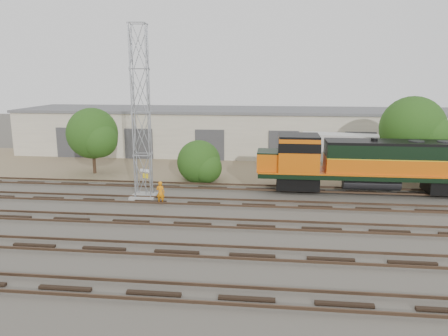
# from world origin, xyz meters

# --- Properties ---
(ground) EXTENTS (140.00, 140.00, 0.00)m
(ground) POSITION_xyz_m (0.00, 0.00, 0.00)
(ground) COLOR #47423A
(ground) RESTS_ON ground
(dirt_strip) EXTENTS (80.00, 16.00, 0.02)m
(dirt_strip) POSITION_xyz_m (0.00, 15.00, 0.01)
(dirt_strip) COLOR #726047
(dirt_strip) RESTS_ON ground
(tracks) EXTENTS (80.00, 20.40, 0.28)m
(tracks) POSITION_xyz_m (0.00, -3.00, 0.08)
(tracks) COLOR black
(tracks) RESTS_ON ground
(warehouse) EXTENTS (58.40, 10.40, 5.30)m
(warehouse) POSITION_xyz_m (0.04, 22.98, 2.65)
(warehouse) COLOR beige
(warehouse) RESTS_ON ground
(locomotive) EXTENTS (18.01, 3.16, 4.33)m
(locomotive) POSITION_xyz_m (8.42, 6.00, 2.47)
(locomotive) COLOR black
(locomotive) RESTS_ON tracks
(signal_tower) EXTENTS (1.90, 1.90, 12.85)m
(signal_tower) POSITION_xyz_m (-8.85, 2.77, 6.27)
(signal_tower) COLOR gray
(signal_tower) RESTS_ON ground
(sign_post) EXTENTS (0.88, 0.35, 2.26)m
(sign_post) POSITION_xyz_m (-8.71, 2.80, 1.58)
(sign_post) COLOR gray
(sign_post) RESTS_ON ground
(worker) EXTENTS (0.65, 0.46, 1.71)m
(worker) POSITION_xyz_m (-7.15, 1.22, 0.85)
(worker) COLOR orange
(worker) RESTS_ON ground
(semi_trailer) EXTENTS (12.24, 4.90, 3.70)m
(semi_trailer) POSITION_xyz_m (9.87, 13.16, 2.32)
(semi_trailer) COLOR silver
(semi_trailer) RESTS_ON ground
(dumpster_red) EXTENTS (1.50, 1.40, 1.40)m
(dumpster_red) POSITION_xyz_m (18.58, 18.24, 0.70)
(dumpster_red) COLOR maroon
(dumpster_red) RESTS_ON ground
(tree_west) EXTENTS (5.02, 4.78, 6.25)m
(tree_west) POSITION_xyz_m (-15.77, 10.17, 3.74)
(tree_west) COLOR #382619
(tree_west) RESTS_ON ground
(tree_mid) EXTENTS (4.05, 3.86, 3.86)m
(tree_mid) POSITION_xyz_m (-5.38, 8.48, 1.60)
(tree_mid) COLOR #382619
(tree_mid) RESTS_ON ground
(tree_east) EXTENTS (5.83, 5.55, 7.49)m
(tree_east) POSITION_xyz_m (13.14, 10.25, 4.57)
(tree_east) COLOR #382619
(tree_east) RESTS_ON ground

